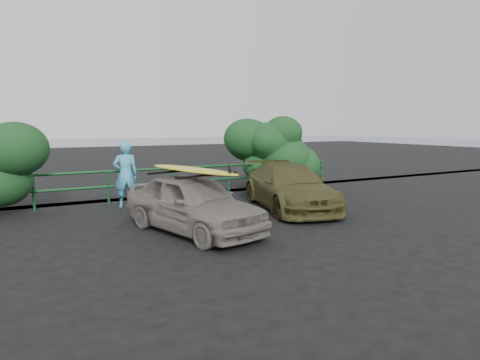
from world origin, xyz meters
The scene contains 9 objects.
ground centered at (0.00, 0.00, 0.00)m, with size 80.00×80.00×0.00m, color black.
ocean centered at (0.00, 60.00, 0.00)m, with size 200.00×200.00×0.00m, color slate.
guardrail centered at (0.00, 5.00, 0.52)m, with size 14.00×0.08×1.04m, color #144822, non-canonical shape.
shrub_right centered at (5.00, 5.50, 1.24)m, with size 3.20×2.40×2.48m, color #19441D, non-canonical shape.
sedan centered at (-0.03, 0.81, 0.65)m, with size 1.53×3.80×1.29m, color slate.
olive_vehicle centered at (3.40, 2.01, 0.63)m, with size 1.75×4.31×1.25m, color #44421E.
man centered at (-0.62, 4.44, 0.95)m, with size 0.69×0.45×1.90m, color #46AAD3.
roof_rack centered at (-0.03, 0.81, 1.32)m, with size 1.59×1.11×0.05m, color black, non-canonical shape.
surfboard centered at (-0.03, 0.81, 1.39)m, with size 0.62×2.97×0.09m, color gold.
Camera 1 is at (-3.55, -7.83, 2.37)m, focal length 32.00 mm.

